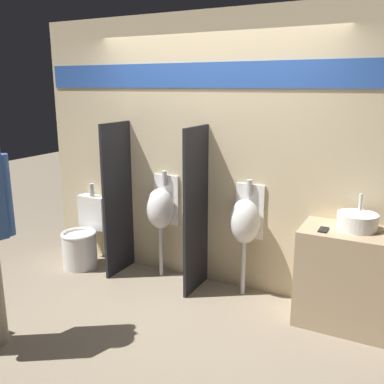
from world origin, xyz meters
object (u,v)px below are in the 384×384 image
Objects in this scene: urinal_far at (245,221)px; toilet at (83,239)px; urinal_near_counter at (161,209)px; sink_basin at (357,221)px; cell_phone at (323,230)px.

toilet is (-1.88, -0.16, -0.44)m from urinal_far.
urinal_near_counter is 1.24× the size of toilet.
urinal_near_counter reaches higher than toilet.
toilet is at bearing -170.15° from urinal_near_counter.
toilet is (-2.89, -0.10, -0.61)m from sink_basin.
urinal_near_counter is 0.94m from urinal_far.
sink_basin is 0.36× the size of toilet.
toilet is at bearing -178.07° from sink_basin.
sink_basin is 0.29× the size of urinal_far.
sink_basin is at bearing -1.96° from urinal_near_counter.
cell_phone is 0.12× the size of urinal_near_counter.
sink_basin is 1.95m from urinal_near_counter.
urinal_near_counter is 1.05m from toilet.
sink_basin is 0.29m from cell_phone.
urinal_near_counter is at bearing 172.67° from cell_phone.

